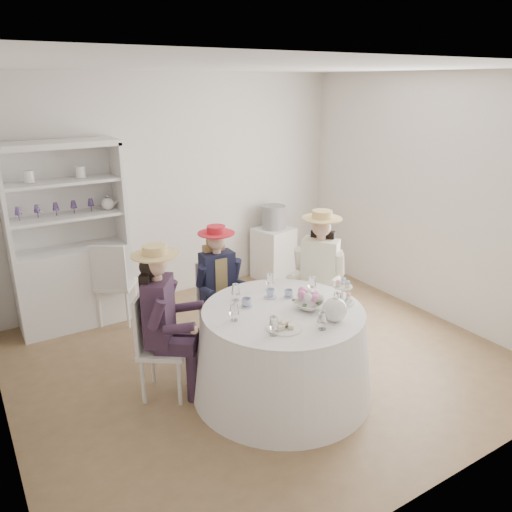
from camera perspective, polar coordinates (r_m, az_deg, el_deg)
ground at (r=5.02m, az=0.61°, el=-11.70°), size 4.50×4.50×0.00m
ceiling at (r=4.30m, az=0.75°, el=20.80°), size 4.50×4.50×0.00m
wall_back at (r=6.21m, az=-9.38°, el=7.58°), size 4.50×0.00×4.50m
wall_front at (r=3.09m, az=21.13°, el=-5.74°), size 4.50×0.00×4.50m
wall_right at (r=5.96m, az=19.35°, el=6.25°), size 0.00×4.50×4.50m
tea_table at (r=4.39m, az=3.03°, el=-10.80°), size 1.57×1.57×0.79m
hutch at (r=5.79m, az=-20.29°, el=-0.74°), size 1.26×0.62×2.02m
side_table at (r=6.86m, az=1.99°, el=0.32°), size 0.54×0.54×0.71m
hatbox at (r=6.71m, az=2.04°, el=4.46°), size 0.38×0.38×0.31m
guest_left at (r=4.23m, az=-10.70°, el=-6.49°), size 0.59×0.56×1.37m
guest_mid at (r=4.98m, az=-4.34°, el=-2.75°), size 0.46×0.48×1.28m
guest_right at (r=5.08m, az=7.22°, el=-1.58°), size 0.60×0.57×1.40m
spare_chair at (r=5.70m, az=-15.98°, el=-2.79°), size 0.55×0.55×0.96m
teacup_a at (r=4.23m, az=-1.08°, el=-5.39°), size 0.11×0.11×0.07m
teacup_b at (r=4.41m, az=1.66°, el=-4.34°), size 0.10×0.10×0.07m
teacup_c at (r=4.42m, az=3.75°, el=-4.35°), size 0.08×0.08×0.06m
flower_bowl at (r=4.21m, az=6.04°, el=-5.69°), size 0.30×0.30×0.06m
flower_arrangement at (r=4.25m, az=6.01°, el=-4.58°), size 0.19×0.19×0.07m
table_teapot at (r=4.04m, az=9.00°, el=-6.06°), size 0.28×0.20×0.21m
sandwich_plate at (r=3.89m, az=3.23°, el=-8.06°), size 0.28×0.28×0.06m
cupcake_stand at (r=4.36m, az=9.82°, el=-4.31°), size 0.22×0.22×0.21m
stemware_set at (r=4.17m, az=3.14°, el=-5.21°), size 0.95×0.95×0.15m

